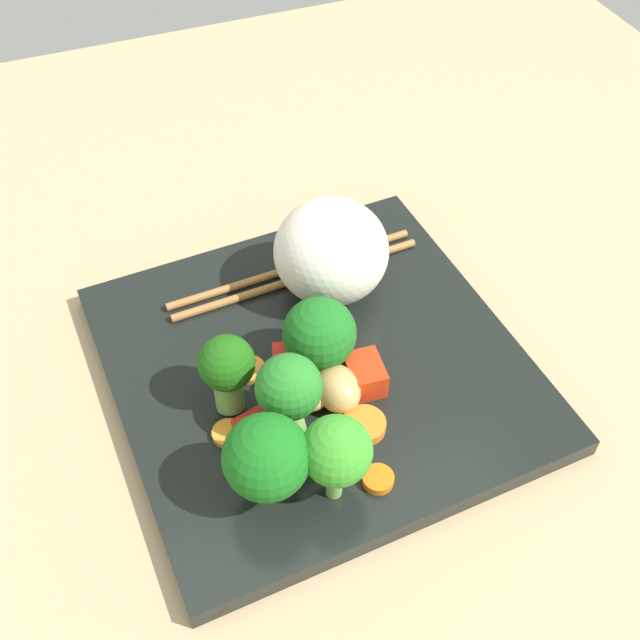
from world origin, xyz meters
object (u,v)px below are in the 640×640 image
Objects in this scene: broccoli_floret_2 at (289,390)px; rice_mound at (331,251)px; chopstick_pair at (295,274)px; square_plate at (316,366)px; carrot_slice_3 at (249,370)px.

rice_mound is at bearing 56.61° from broccoli_floret_2.
square_plate is at bearing 77.10° from chopstick_pair.
square_plate is at bearing -8.41° from carrot_slice_3.
rice_mound reaches higher than square_plate.
chopstick_pair is (5.38, 13.78, -4.06)cm from broccoli_floret_2.
carrot_slice_3 is 10.31cm from chopstick_pair.
chopstick_pair is (6.51, 8.00, 0.10)cm from carrot_slice_3.
broccoli_floret_2 is at bearing -78.96° from carrot_slice_3.
rice_mound is 0.42× the size of chopstick_pair.
chopstick_pair is (-2.17, 2.32, -3.69)cm from rice_mound.
square_plate is 1.36× the size of chopstick_pair.
broccoli_floret_2 is at bearing 65.74° from chopstick_pair.
chopstick_pair reaches higher than square_plate.
carrot_slice_3 is at bearing -146.83° from rice_mound.
broccoli_floret_2 is 2.86× the size of carrot_slice_3.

